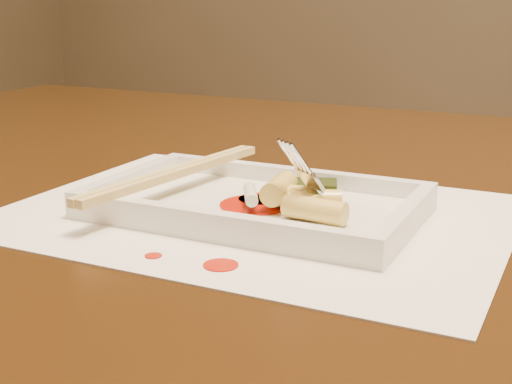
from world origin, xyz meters
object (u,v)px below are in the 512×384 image
at_px(table, 274,264).
at_px(fork, 348,117).
at_px(plate_base, 256,208).
at_px(chopstick_a, 170,172).
at_px(placemat, 256,214).

height_order(table, fork, fork).
bearing_deg(fork, table, 133.61).
relative_size(plate_base, fork, 1.86).
height_order(chopstick_a, fork, fork).
relative_size(placemat, chopstick_a, 1.77).
distance_m(plate_base, chopstick_a, 0.08).
bearing_deg(table, plate_base, -71.55).
relative_size(chopstick_a, fork, 1.62).
xyz_separation_m(chopstick_a, fork, (0.15, 0.02, 0.06)).
distance_m(placemat, plate_base, 0.00).
bearing_deg(chopstick_a, table, 76.04).
xyz_separation_m(placemat, chopstick_a, (-0.08, 0.00, 0.03)).
relative_size(table, chopstick_a, 6.19).
bearing_deg(table, chopstick_a, -103.96).
bearing_deg(fork, plate_base, -165.58).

